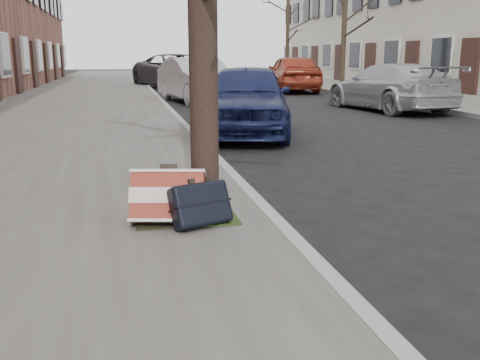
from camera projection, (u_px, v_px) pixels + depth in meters
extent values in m
plane|color=black|center=(468.00, 257.00, 4.01)|extent=(120.00, 120.00, 0.00)
cube|color=#65625C|center=(84.00, 100.00, 17.49)|extent=(5.00, 70.00, 0.12)
cube|color=slate|center=(404.00, 95.00, 19.90)|extent=(4.00, 70.00, 0.12)
cube|color=black|center=(184.00, 212.00, 4.71)|extent=(0.85, 0.85, 0.02)
cube|color=maroon|center=(168.00, 197.00, 4.35)|extent=(0.65, 0.45, 0.46)
cube|color=black|center=(200.00, 204.00, 4.29)|extent=(0.56, 0.44, 0.38)
imported|color=#141B43|center=(246.00, 99.00, 10.14)|extent=(2.60, 4.27, 1.36)
imported|color=#B0B3B8|center=(197.00, 80.00, 17.14)|extent=(2.30, 4.53, 1.42)
imported|color=#38373C|center=(177.00, 71.00, 24.86)|extent=(4.22, 6.19, 1.57)
imported|color=#A4A8AC|center=(389.00, 87.00, 14.61)|extent=(2.29, 4.59, 1.28)
imported|color=maroon|center=(292.00, 73.00, 22.29)|extent=(2.31, 4.69, 1.54)
cylinder|color=black|center=(344.00, 30.00, 23.41)|extent=(0.23, 0.23, 4.94)
cylinder|color=black|center=(288.00, 32.00, 31.23)|extent=(0.20, 0.20, 5.44)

